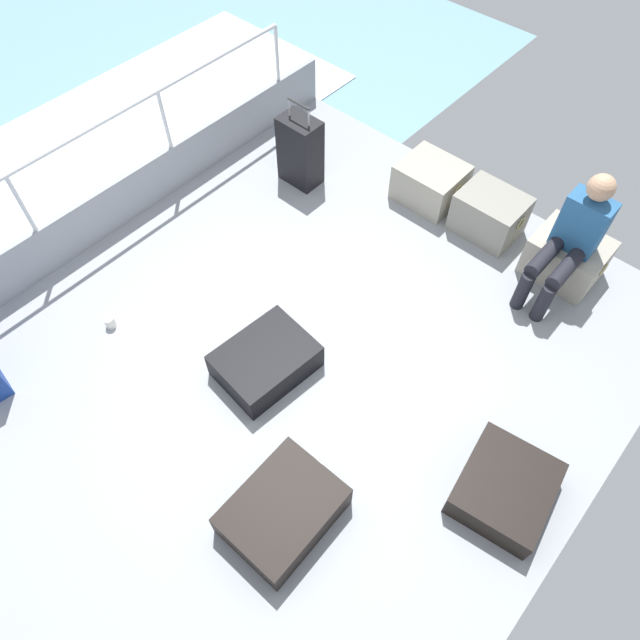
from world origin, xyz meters
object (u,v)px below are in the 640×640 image
suitcase_2 (283,511)px  paper_cup (110,322)px  cargo_crate_2 (566,257)px  suitcase_1 (505,488)px  cargo_crate_1 (489,214)px  passenger_seated (572,238)px  suitcase_3 (266,361)px  cargo_crate_0 (430,182)px  suitcase_0 (300,151)px

suitcase_2 → paper_cup: suitcase_2 is taller
cargo_crate_2 → paper_cup: size_ratio=6.15×
suitcase_2 → suitcase_1: bearing=47.6°
cargo_crate_2 → paper_cup: cargo_crate_2 is taller
cargo_crate_1 → suitcase_1: (1.39, -1.99, -0.08)m
passenger_seated → paper_cup: passenger_seated is taller
suitcase_2 → suitcase_3: size_ratio=0.98×
cargo_crate_0 → passenger_seated: size_ratio=0.56×
cargo_crate_0 → suitcase_2: size_ratio=0.82×
passenger_seated → paper_cup: 3.64m
passenger_seated → suitcase_3: bearing=-118.7°
cargo_crate_1 → suitcase_1: cargo_crate_1 is taller
suitcase_1 → paper_cup: (-3.04, -0.89, -0.06)m
cargo_crate_0 → cargo_crate_2: size_ratio=0.97×
cargo_crate_0 → suitcase_2: 3.23m
cargo_crate_1 → suitcase_0: 1.80m
suitcase_1 → suitcase_3: suitcase_3 is taller
passenger_seated → suitcase_1: 1.98m
suitcase_0 → paper_cup: 2.29m
passenger_seated → suitcase_1: size_ratio=1.50×
cargo_crate_1 → cargo_crate_2: cargo_crate_1 is taller
suitcase_1 → passenger_seated: bearing=109.6°
passenger_seated → suitcase_2: 2.92m
cargo_crate_0 → suitcase_2: cargo_crate_0 is taller
suitcase_1 → cargo_crate_0: bearing=135.4°
cargo_crate_0 → cargo_crate_2: 1.38m
cargo_crate_2 → suitcase_1: (0.65, -1.99, -0.08)m
suitcase_1 → paper_cup: bearing=-163.7°
passenger_seated → suitcase_0: passenger_seated is taller
suitcase_0 → suitcase_2: suitcase_0 is taller
suitcase_1 → cargo_crate_2: bearing=108.0°
cargo_crate_1 → cargo_crate_2: size_ratio=0.97×
suitcase_1 → suitcase_3: size_ratio=0.97×
suitcase_2 → paper_cup: 2.08m
cargo_crate_1 → passenger_seated: bearing=-13.7°
cargo_crate_2 → suitcase_2: 3.07m
cargo_crate_0 → suitcase_2: (1.05, -3.06, -0.06)m
suitcase_2 → paper_cup: size_ratio=7.30×
cargo_crate_2 → passenger_seated: bearing=-90.0°
passenger_seated → cargo_crate_1: bearing=166.3°
suitcase_3 → passenger_seated: bearing=61.3°
suitcase_0 → suitcase_1: 3.39m
passenger_seated → suitcase_3: (-1.18, -2.16, -0.44)m
suitcase_0 → suitcase_3: (1.25, -1.74, -0.21)m
cargo_crate_0 → cargo_crate_1: cargo_crate_1 is taller
cargo_crate_0 → suitcase_3: cargo_crate_0 is taller
passenger_seated → cargo_crate_0: bearing=172.4°
cargo_crate_1 → cargo_crate_2: 0.75m
suitcase_1 → suitcase_3: bearing=-169.2°
passenger_seated → suitcase_0: size_ratio=1.28×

